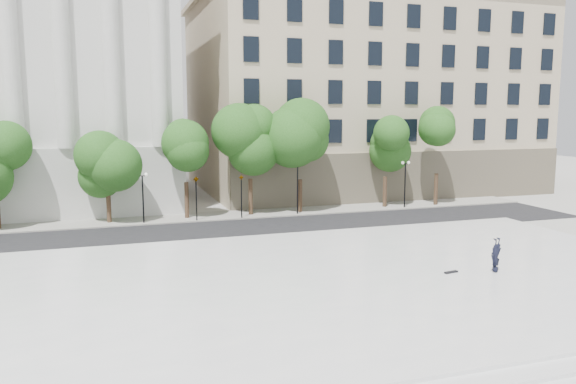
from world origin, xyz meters
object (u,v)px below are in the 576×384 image
(skateboard, at_px, (451,272))
(person_lying, at_px, (495,267))
(traffic_light_west, at_px, (196,176))
(traffic_light_east, at_px, (241,175))

(skateboard, bearing_deg, person_lying, -24.26)
(traffic_light_west, bearing_deg, traffic_light_east, 0.00)
(traffic_light_east, bearing_deg, skateboard, -72.34)
(person_lying, bearing_deg, traffic_light_east, 94.36)
(traffic_light_east, bearing_deg, person_lying, -67.27)
(traffic_light_west, height_order, traffic_light_east, traffic_light_west)
(traffic_light_west, relative_size, skateboard, 5.22)
(person_lying, bearing_deg, traffic_light_west, 102.51)
(person_lying, distance_m, skateboard, 2.39)
(traffic_light_east, xyz_separation_m, skateboard, (6.50, -20.40, -3.18))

